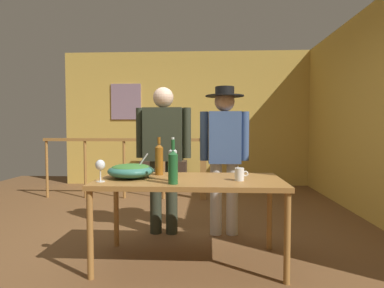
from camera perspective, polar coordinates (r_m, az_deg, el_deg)
ground_plane at (r=3.67m, az=-4.52°, el=-15.92°), size 8.25×8.25×0.00m
back_wall at (r=6.63m, az=-0.99°, el=4.52°), size 5.05×0.10×2.73m
side_wall_right at (r=4.86m, az=28.26°, el=4.74°), size 0.10×4.76×2.73m
framed_picture at (r=6.79m, az=-11.67°, el=7.41°), size 0.62×0.03×0.73m
stair_railing at (r=5.35m, az=-7.09°, el=-2.70°), size 2.74×0.10×1.06m
tv_console at (r=6.39m, az=-5.05°, el=-5.33°), size 0.90×0.40×0.53m
flat_screen_tv at (r=6.31m, az=-5.11°, el=-0.52°), size 0.60×0.12×0.47m
serving_table at (r=2.81m, az=-0.40°, el=-7.52°), size 1.59×0.78×0.74m
salad_bowl at (r=2.88m, az=-10.84°, el=-4.59°), size 0.40×0.40×0.22m
wine_glass at (r=2.72m, az=-16.04°, el=-3.79°), size 0.08×0.08×0.18m
wine_bottle_green at (r=2.52m, az=-3.40°, el=-3.96°), size 0.08×0.08×0.35m
wine_bottle_clear at (r=2.65m, az=-3.44°, el=-3.45°), size 0.07×0.07×0.37m
wine_bottle_amber at (r=3.02m, az=-5.89°, el=-2.64°), size 0.08×0.08×0.35m
mug_white at (r=2.71m, az=8.49°, el=-5.36°), size 0.11×0.08×0.11m
person_standing_left at (r=3.56m, az=-5.11°, el=-0.56°), size 0.61×0.23×1.63m
person_standing_right at (r=3.53m, az=5.79°, el=-0.68°), size 0.54×0.42×1.63m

